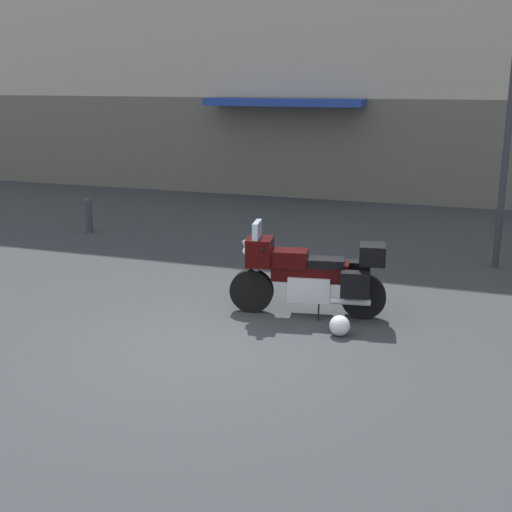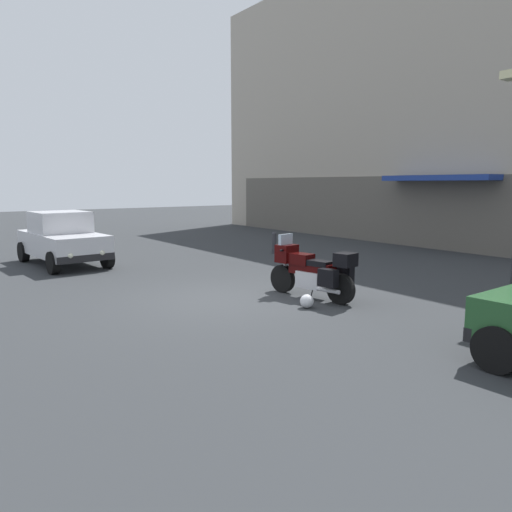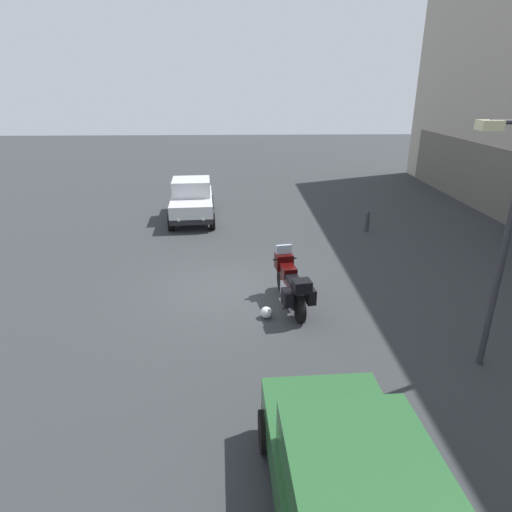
% 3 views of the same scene
% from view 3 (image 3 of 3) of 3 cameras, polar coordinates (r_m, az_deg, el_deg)
% --- Properties ---
extents(ground_plane, '(80.00, 80.00, 0.00)m').
position_cam_3_polar(ground_plane, '(11.98, -3.65, -4.38)').
color(ground_plane, '#2D3033').
extents(motorcycle, '(2.25, 0.93, 1.36)m').
position_cam_3_polar(motorcycle, '(10.88, 4.60, -3.59)').
color(motorcycle, black).
rests_on(motorcycle, ground).
extents(helmet, '(0.28, 0.28, 0.28)m').
position_cam_3_polar(helmet, '(10.52, 1.33, -7.36)').
color(helmet, silver).
rests_on(helmet, ground).
extents(car_hatchback_near, '(3.97, 2.05, 1.64)m').
position_cam_3_polar(car_hatchback_near, '(18.28, -8.36, 7.26)').
color(car_hatchback_near, silver).
rests_on(car_hatchback_near, ground).
extents(car_sedan_far, '(4.64, 2.09, 1.56)m').
position_cam_3_polar(car_sedan_far, '(5.73, 13.33, -29.77)').
color(car_sedan_far, '#235128').
rests_on(car_sedan_far, ground).
extents(streetlamp_curbside, '(0.28, 0.94, 4.75)m').
position_cam_3_polar(streetlamp_curbside, '(8.86, 29.38, 3.48)').
color(streetlamp_curbside, '#2D2D33').
rests_on(streetlamp_curbside, ground).
extents(bollard_curbside, '(0.16, 0.16, 0.78)m').
position_cam_3_polar(bollard_curbside, '(17.17, 14.31, 4.53)').
color(bollard_curbside, '#333338').
rests_on(bollard_curbside, ground).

